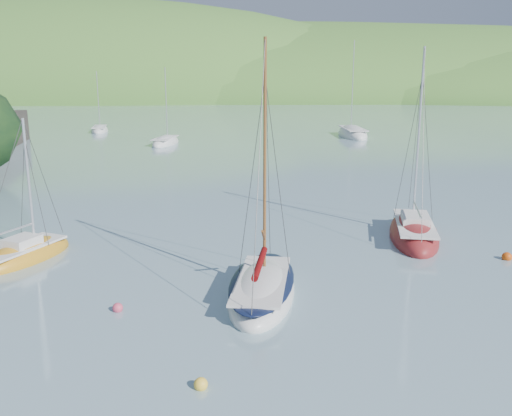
{
  "coord_description": "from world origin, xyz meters",
  "views": [
    {
      "loc": [
        1.38,
        -17.24,
        8.59
      ],
      "look_at": [
        1.13,
        8.0,
        2.31
      ],
      "focal_mm": 40.0,
      "sensor_mm": 36.0,
      "label": 1
    }
  ],
  "objects_px": {
    "sailboat_yellow": "(25,255)",
    "distant_sloop_b": "(353,135)",
    "distant_sloop_a": "(165,143)",
    "daysailer_white": "(262,290)",
    "distant_sloop_c": "(100,131)",
    "sloop_red": "(414,234)"
  },
  "relations": [
    {
      "from": "sloop_red",
      "to": "distant_sloop_a",
      "type": "xyz_separation_m",
      "value": [
        -18.77,
        36.12,
        -0.04
      ]
    },
    {
      "from": "daysailer_white",
      "to": "sloop_red",
      "type": "height_order",
      "value": "daysailer_white"
    },
    {
      "from": "sloop_red",
      "to": "distant_sloop_a",
      "type": "relative_size",
      "value": 1.12
    },
    {
      "from": "distant_sloop_a",
      "to": "distant_sloop_c",
      "type": "distance_m",
      "value": 16.84
    },
    {
      "from": "distant_sloop_a",
      "to": "distant_sloop_c",
      "type": "bearing_deg",
      "value": 140.07
    },
    {
      "from": "sailboat_yellow",
      "to": "sloop_red",
      "type": "bearing_deg",
      "value": 33.45
    },
    {
      "from": "sloop_red",
      "to": "sailboat_yellow",
      "type": "xyz_separation_m",
      "value": [
        -18.7,
        -3.5,
        -0.03
      ]
    },
    {
      "from": "daysailer_white",
      "to": "sailboat_yellow",
      "type": "height_order",
      "value": "daysailer_white"
    },
    {
      "from": "sailboat_yellow",
      "to": "distant_sloop_c",
      "type": "height_order",
      "value": "distant_sloop_c"
    },
    {
      "from": "sloop_red",
      "to": "distant_sloop_b",
      "type": "height_order",
      "value": "distant_sloop_b"
    },
    {
      "from": "daysailer_white",
      "to": "distant_sloop_b",
      "type": "height_order",
      "value": "distant_sloop_b"
    },
    {
      "from": "distant_sloop_a",
      "to": "distant_sloop_b",
      "type": "relative_size",
      "value": 0.72
    },
    {
      "from": "sailboat_yellow",
      "to": "distant_sloop_a",
      "type": "relative_size",
      "value": 0.76
    },
    {
      "from": "daysailer_white",
      "to": "sloop_red",
      "type": "relative_size",
      "value": 1.0
    },
    {
      "from": "daysailer_white",
      "to": "distant_sloop_c",
      "type": "bearing_deg",
      "value": 117.46
    },
    {
      "from": "daysailer_white",
      "to": "sailboat_yellow",
      "type": "distance_m",
      "value": 11.67
    },
    {
      "from": "sloop_red",
      "to": "distant_sloop_a",
      "type": "height_order",
      "value": "sloop_red"
    },
    {
      "from": "sailboat_yellow",
      "to": "distant_sloop_a",
      "type": "distance_m",
      "value": 39.62
    },
    {
      "from": "distant_sloop_b",
      "to": "sailboat_yellow",
      "type": "bearing_deg",
      "value": -118.89
    },
    {
      "from": "sailboat_yellow",
      "to": "distant_sloop_b",
      "type": "distance_m",
      "value": 52.43
    },
    {
      "from": "distant_sloop_b",
      "to": "distant_sloop_a",
      "type": "bearing_deg",
      "value": -164.46
    },
    {
      "from": "daysailer_white",
      "to": "distant_sloop_a",
      "type": "relative_size",
      "value": 1.12
    }
  ]
}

